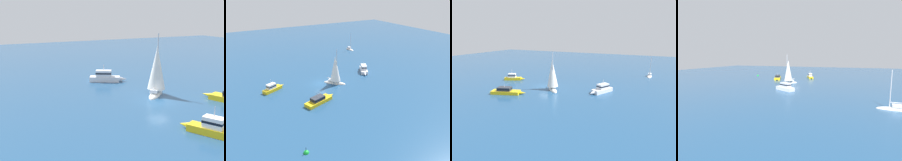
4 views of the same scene
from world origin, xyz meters
TOP-DOWN VIEW (x-y plane):
  - ground_plane at (0.00, 0.00)m, footprint 162.42×162.42m
  - launch at (-11.21, 1.88)m, footprint 5.56×3.38m
  - launch_1 at (14.02, 1.29)m, footprint 4.14×6.13m
  - sloop_1 at (3.22, -1.63)m, footprint 4.87×5.09m

SIDE VIEW (x-z plane):
  - ground_plane at x=0.00m, z-range 0.00..0.00m
  - launch at x=-11.21m, z-range -0.74..2.16m
  - launch_1 at x=14.02m, z-range -0.64..2.19m
  - sloop_1 at x=3.22m, z-range -1.49..7.79m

